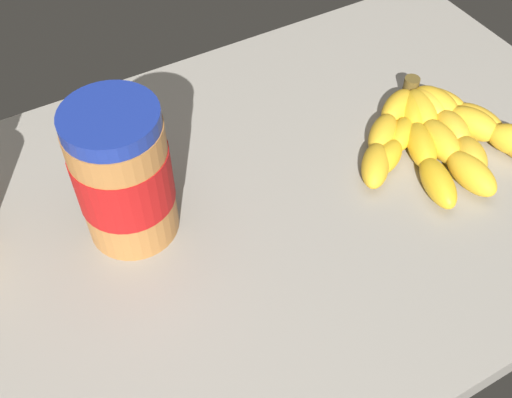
% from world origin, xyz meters
% --- Properties ---
extents(ground_plane, '(0.92, 0.57, 0.03)m').
position_xyz_m(ground_plane, '(0.00, 0.00, -0.02)').
color(ground_plane, gray).
extents(banana_bunch, '(0.24, 0.20, 0.04)m').
position_xyz_m(banana_bunch, '(0.23, -0.02, 0.02)').
color(banana_bunch, gold).
rests_on(banana_bunch, ground_plane).
extents(peanut_butter_jar, '(0.10, 0.10, 0.16)m').
position_xyz_m(peanut_butter_jar, '(-0.14, 0.04, 0.08)').
color(peanut_butter_jar, '#B27238').
rests_on(peanut_butter_jar, ground_plane).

